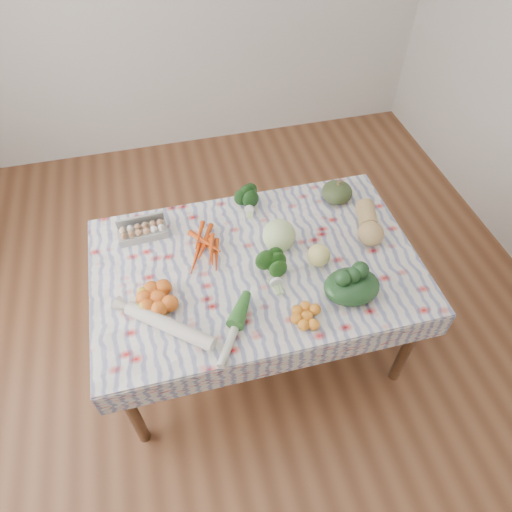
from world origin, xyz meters
TOP-DOWN VIEW (x-y plane):
  - ground at (0.00, 0.00)m, footprint 4.50×4.50m
  - dining_table at (0.00, 0.00)m, footprint 1.60×1.00m
  - tablecloth at (0.00, 0.00)m, footprint 1.66×1.06m
  - egg_carton at (-0.54, 0.33)m, footprint 0.26×0.12m
  - carrot_bunch at (-0.24, 0.17)m, footprint 0.25×0.23m
  - kale_bunch at (0.07, 0.41)m, footprint 0.17×0.16m
  - kabocha_squash at (0.57, 0.35)m, footprint 0.23×0.23m
  - cabbage at (0.14, 0.08)m, footprint 0.19×0.19m
  - butternut_squash at (0.64, 0.08)m, footprint 0.21×0.32m
  - orange_cluster at (-0.51, -0.13)m, footprint 0.30×0.30m
  - broccoli at (0.06, -0.12)m, footprint 0.15×0.15m
  - mandarin_cluster at (0.15, -0.38)m, footprint 0.24×0.24m
  - grapefruit at (0.31, -0.07)m, footprint 0.14×0.14m
  - spinach_bag at (0.39, -0.30)m, footprint 0.29×0.23m
  - daikon at (-0.47, -0.29)m, footprint 0.40×0.36m
  - leek at (-0.20, -0.37)m, footprint 0.23×0.34m

SIDE VIEW (x-z plane):
  - ground at x=0.00m, z-range 0.00..0.00m
  - dining_table at x=0.00m, z-range 0.30..1.05m
  - tablecloth at x=0.00m, z-range 0.75..0.76m
  - leek at x=-0.20m, z-range 0.76..0.80m
  - carrot_bunch at x=-0.24m, z-range 0.76..0.81m
  - mandarin_cluster at x=0.15m, z-range 0.76..0.82m
  - daikon at x=-0.47m, z-range 0.76..0.83m
  - egg_carton at x=-0.54m, z-range 0.76..0.83m
  - orange_cluster at x=-0.51m, z-range 0.76..0.85m
  - broccoli at x=0.06m, z-range 0.76..0.87m
  - kabocha_squash at x=0.57m, z-range 0.76..0.88m
  - grapefruit at x=0.31m, z-range 0.76..0.88m
  - spinach_bag at x=0.39m, z-range 0.76..0.88m
  - kale_bunch at x=0.07m, z-range 0.76..0.88m
  - butternut_squash at x=0.64m, z-range 0.76..0.90m
  - cabbage at x=0.14m, z-range 0.76..0.93m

